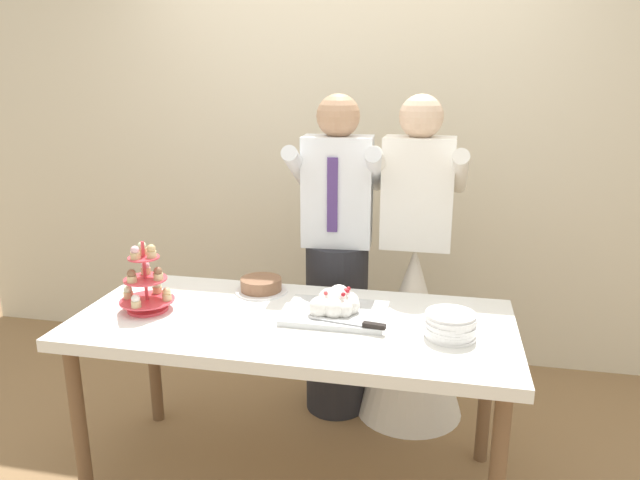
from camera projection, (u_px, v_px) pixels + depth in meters
ground_plane at (295, 479)px, 2.64m from camera, size 8.00×8.00×0.00m
rear_wall at (349, 125)px, 3.55m from camera, size 5.20×0.10×2.90m
dessert_table at (293, 335)px, 2.45m from camera, size 1.80×0.80×0.78m
cupcake_stand at (146, 285)px, 2.48m from camera, size 0.23×0.23×0.31m
main_cake_tray at (335, 306)px, 2.44m from camera, size 0.43×0.32×0.12m
plate_stack at (450, 325)px, 2.24m from camera, size 0.20×0.20×0.10m
round_cake at (261, 286)px, 2.72m from camera, size 0.24×0.24×0.07m
person_groom at (337, 276)px, 3.02m from camera, size 0.48×0.51×1.66m
person_bride at (413, 309)px, 3.03m from camera, size 0.56×0.56×1.66m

